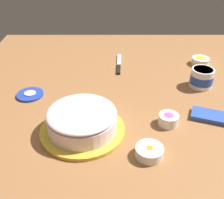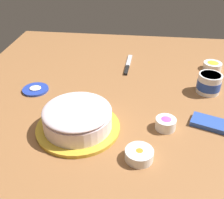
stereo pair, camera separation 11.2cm
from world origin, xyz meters
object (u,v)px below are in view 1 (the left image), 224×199
(frosting_tub, at_px, (202,78))
(candy_box_lower, at_px, (212,116))
(frosting_tub_lid, at_px, (30,94))
(sprinkle_bowl_rainbow, at_px, (169,119))
(frosted_cake, at_px, (82,121))
(sprinkle_bowl_orange, at_px, (150,151))
(spreading_knife, at_px, (119,65))
(sprinkle_bowl_yellow, at_px, (201,61))

(frosting_tub, bearing_deg, candy_box_lower, -95.47)
(frosting_tub, distance_m, frosting_tub_lid, 0.78)
(frosting_tub, xyz_separation_m, sprinkle_bowl_rainbow, (-0.20, -0.29, -0.02))
(frosted_cake, height_order, frosting_tub, frosted_cake)
(frosting_tub_lid, relative_size, sprinkle_bowl_orange, 1.26)
(frosted_cake, bearing_deg, sprinkle_bowl_rainbow, 7.69)
(frosted_cake, bearing_deg, frosting_tub, 32.23)
(frosting_tub_lid, height_order, spreading_knife, frosting_tub_lid)
(sprinkle_bowl_rainbow, bearing_deg, frosting_tub, 54.92)
(frosted_cake, bearing_deg, spreading_knife, 74.86)
(frosted_cake, distance_m, frosting_tub, 0.62)
(sprinkle_bowl_rainbow, bearing_deg, frosting_tub_lid, 160.40)
(frosting_tub, height_order, sprinkle_bowl_yellow, frosting_tub)
(frosting_tub, relative_size, candy_box_lower, 0.68)
(sprinkle_bowl_rainbow, relative_size, sprinkle_bowl_yellow, 0.82)
(frosted_cake, bearing_deg, frosting_tub_lid, 135.77)
(frosting_tub_lid, height_order, sprinkle_bowl_rainbow, sprinkle_bowl_rainbow)
(frosted_cake, xyz_separation_m, sprinkle_bowl_yellow, (0.58, 0.56, -0.03))
(frosting_tub, xyz_separation_m, candy_box_lower, (-0.02, -0.25, -0.04))
(frosting_tub_lid, bearing_deg, frosted_cake, -44.23)
(sprinkle_bowl_rainbow, xyz_separation_m, sprinkle_bowl_orange, (-0.09, -0.17, -0.00))
(frosted_cake, xyz_separation_m, frosting_tub_lid, (-0.26, 0.25, -0.04))
(sprinkle_bowl_orange, xyz_separation_m, candy_box_lower, (0.27, 0.20, -0.01))
(frosting_tub_lid, xyz_separation_m, spreading_knife, (0.40, 0.29, -0.00))
(frosting_tub_lid, distance_m, sprinkle_bowl_yellow, 0.90)
(frosting_tub, relative_size, spreading_knife, 0.44)
(frosting_tub_lid, bearing_deg, sprinkle_bowl_rainbow, -19.60)
(spreading_knife, height_order, sprinkle_bowl_yellow, sprinkle_bowl_yellow)
(sprinkle_bowl_rainbow, bearing_deg, sprinkle_bowl_yellow, 63.27)
(spreading_knife, xyz_separation_m, sprinkle_bowl_yellow, (0.44, 0.03, 0.02))
(sprinkle_bowl_orange, bearing_deg, frosting_tub_lid, 142.35)
(frosted_cake, distance_m, frosting_tub_lid, 0.36)
(sprinkle_bowl_rainbow, height_order, candy_box_lower, sprinkle_bowl_rainbow)
(sprinkle_bowl_rainbow, relative_size, candy_box_lower, 0.50)
(frosting_tub, distance_m, sprinkle_bowl_orange, 0.54)
(frosted_cake, height_order, sprinkle_bowl_yellow, frosted_cake)
(spreading_knife, height_order, candy_box_lower, candy_box_lower)
(spreading_knife, distance_m, sprinkle_bowl_yellow, 0.44)
(sprinkle_bowl_orange, bearing_deg, frosting_tub, 57.33)
(sprinkle_bowl_yellow, height_order, sprinkle_bowl_orange, sprinkle_bowl_yellow)
(sprinkle_bowl_yellow, height_order, candy_box_lower, sprinkle_bowl_yellow)
(frosted_cake, distance_m, sprinkle_bowl_yellow, 0.81)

